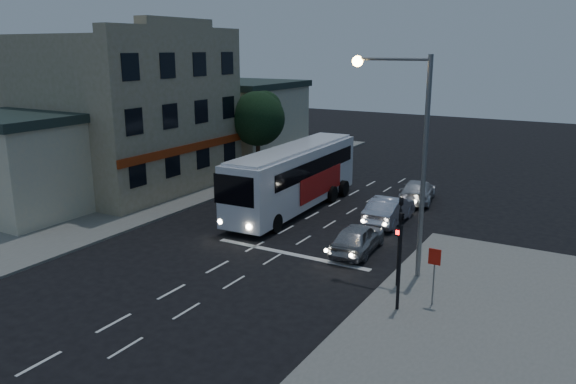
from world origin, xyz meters
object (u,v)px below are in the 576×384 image
Objects in this scene: street_tree at (258,116)px; car_suv at (358,238)px; traffic_signal_side at (400,249)px; car_sedan_b at (418,191)px; traffic_signal_main at (400,231)px; streetlight at (409,141)px; car_sedan_a at (389,210)px; regulatory_sign at (434,267)px; tour_bus at (294,176)px.

car_suv is at bearing -41.25° from street_tree.
traffic_signal_side is at bearing 122.50° from car_suv.
car_sedan_b is 1.13× the size of traffic_signal_side.
traffic_signal_side is 23.24m from street_tree.
streetlight is (-0.26, 1.42, 3.31)m from traffic_signal_main.
streetlight is at bearing 113.53° from car_sedan_a.
car_sedan_b is 0.52× the size of streetlight.
car_sedan_a is 2.08× the size of regulatory_sign.
traffic_signal_main is 2.14m from regulatory_sign.
regulatory_sign is (4.71, -4.04, 0.89)m from car_suv.
regulatory_sign is at bearing -41.08° from street_tree.
car_sedan_a is at bearing 118.71° from regulatory_sign.
car_sedan_a reaches higher than car_suv.
car_sedan_a is 0.51× the size of streetlight.
traffic_signal_main is at bearing 109.49° from traffic_signal_side.
traffic_signal_main is at bearing -42.72° from tour_bus.
tour_bus is at bearing 140.73° from regulatory_sign.
car_sedan_a is 0.74× the size of street_tree.
streetlight reaches higher than traffic_signal_side.
traffic_signal_side reaches higher than car_sedan_b.
traffic_signal_side is at bearing 110.69° from car_sedan_a.
streetlight is at bearing 105.70° from traffic_signal_side.
streetlight reaches higher than street_tree.
traffic_signal_side is at bearing -47.04° from tour_bus.
tour_bus is 5.62× the size of regulatory_sign.
streetlight is (3.05, -11.82, 5.06)m from car_sedan_b.
streetlight reaches higher than car_sedan_a.
regulatory_sign is at bearing 135.33° from car_suv.
car_sedan_a is 5.12m from car_sedan_b.
streetlight is at bearing -39.51° from street_tree.
tour_bus is at bearing 144.13° from streetlight.
street_tree is (-16.51, 16.22, 2.08)m from traffic_signal_side.
street_tree is at bearing 135.50° from traffic_signal_side.
streetlight is at bearing 100.20° from traffic_signal_main.
traffic_signal_main reaches higher than car_sedan_b.
streetlight is (-0.96, 3.40, 3.31)m from traffic_signal_side.
street_tree is (-15.55, 12.82, -1.23)m from streetlight.
car_sedan_a is at bearing -90.70° from car_suv.
street_tree is (-12.80, 11.22, 3.79)m from car_suv.
regulatory_sign is 0.35× the size of street_tree.
car_sedan_b is at bearing 104.04° from traffic_signal_main.
car_sedan_a is at bearing 112.14° from traffic_signal_main.
tour_bus is at bearing -43.82° from street_tree.
tour_bus is 2.97× the size of car_suv.
traffic_signal_main is at bearing -42.03° from street_tree.
regulatory_sign is (5.01, -14.26, 0.92)m from car_sedan_b.
traffic_signal_main is 21.38m from street_tree.
tour_bus is at bearing -42.24° from car_suv.
car_sedan_b is 13.11m from street_tree.
car_sedan_b is 13.21m from streetlight.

